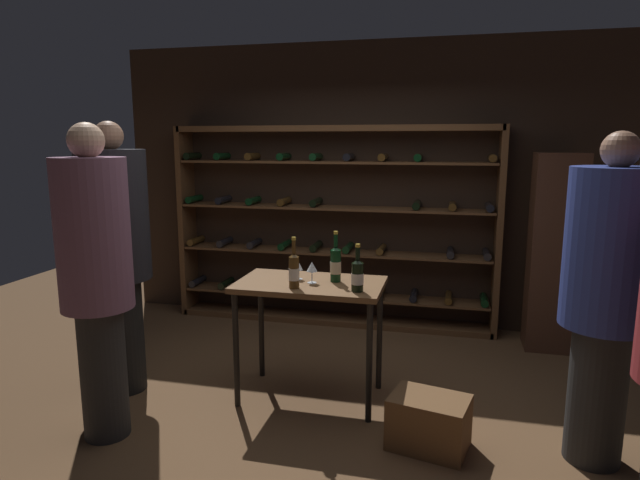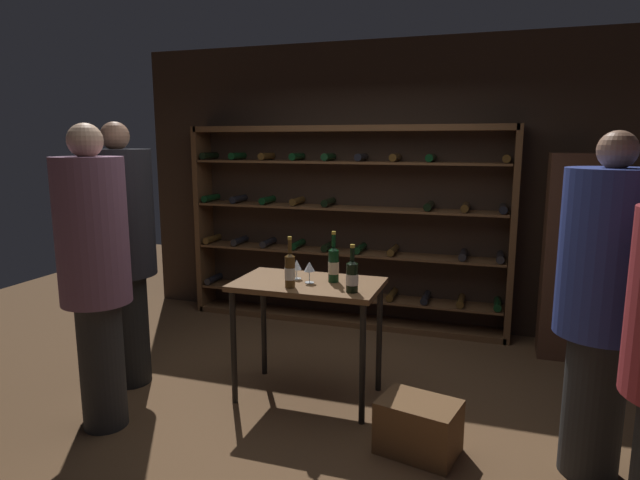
# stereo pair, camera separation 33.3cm
# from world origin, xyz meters

# --- Properties ---
(ground_plane) EXTENTS (9.87, 9.87, 0.00)m
(ground_plane) POSITION_xyz_m (0.00, 0.00, 0.00)
(ground_plane) COLOR brown
(back_wall) EXTENTS (5.26, 0.10, 2.93)m
(back_wall) POSITION_xyz_m (0.00, 1.94, 1.47)
(back_wall) COLOR #332319
(back_wall) RESTS_ON ground
(wine_rack) EXTENTS (3.39, 0.32, 2.08)m
(wine_rack) POSITION_xyz_m (-0.28, 1.73, 1.04)
(wine_rack) COLOR brown
(wine_rack) RESTS_ON ground
(tasting_table) EXTENTS (1.07, 0.64, 0.90)m
(tasting_table) POSITION_xyz_m (-0.05, -0.01, 0.79)
(tasting_table) COLOR brown
(tasting_table) RESTS_ON ground
(person_guest_blue_shirt) EXTENTS (0.45, 0.45, 2.04)m
(person_guest_blue_shirt) POSITION_xyz_m (-1.22, -0.86, 1.13)
(person_guest_blue_shirt) COLOR #282828
(person_guest_blue_shirt) RESTS_ON ground
(person_guest_khaki) EXTENTS (0.50, 0.50, 1.98)m
(person_guest_khaki) POSITION_xyz_m (1.84, -0.41, 1.09)
(person_guest_khaki) COLOR #2A2A2A
(person_guest_khaki) RESTS_ON ground
(person_bystander_dark_jacket) EXTENTS (0.51, 0.51, 2.07)m
(person_bystander_dark_jacket) POSITION_xyz_m (-1.50, -0.23, 1.14)
(person_bystander_dark_jacket) COLOR black
(person_bystander_dark_jacket) RESTS_ON ground
(wine_crate) EXTENTS (0.54, 0.44, 0.34)m
(wine_crate) POSITION_xyz_m (0.86, -0.51, 0.17)
(wine_crate) COLOR brown
(wine_crate) RESTS_ON ground
(display_cabinet) EXTENTS (0.44, 0.36, 1.83)m
(display_cabinet) POSITION_xyz_m (1.88, 1.49, 0.91)
(display_cabinet) COLOR #4C2D1E
(display_cabinet) RESTS_ON ground
(wine_bottle_amber_reserve) EXTENTS (0.08, 0.08, 0.38)m
(wine_bottle_amber_reserve) POSITION_xyz_m (0.13, 0.04, 1.04)
(wine_bottle_amber_reserve) COLOR black
(wine_bottle_amber_reserve) RESTS_ON tasting_table
(wine_bottle_black_capsule) EXTENTS (0.08, 0.08, 0.37)m
(wine_bottle_black_capsule) POSITION_xyz_m (-0.11, -0.20, 1.03)
(wine_bottle_black_capsule) COLOR #4C3314
(wine_bottle_black_capsule) RESTS_ON tasting_table
(wine_bottle_green_slim) EXTENTS (0.09, 0.09, 0.33)m
(wine_bottle_green_slim) POSITION_xyz_m (0.33, -0.18, 1.02)
(wine_bottle_green_slim) COLOR black
(wine_bottle_green_slim) RESTS_ON tasting_table
(wine_glass_stemmed_left) EXTENTS (0.08, 0.08, 0.16)m
(wine_glass_stemmed_left) POSITION_xyz_m (-0.03, -0.04, 1.02)
(wine_glass_stemmed_left) COLOR silver
(wine_glass_stemmed_left) RESTS_ON tasting_table
(wine_glass_stemmed_right) EXTENTS (0.07, 0.07, 0.15)m
(wine_glass_stemmed_right) POSITION_xyz_m (-0.16, 0.04, 1.01)
(wine_glass_stemmed_right) COLOR silver
(wine_glass_stemmed_right) RESTS_ON tasting_table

